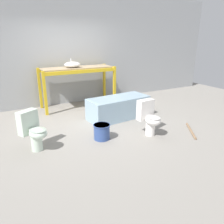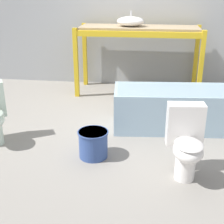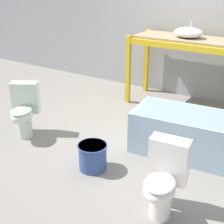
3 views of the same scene
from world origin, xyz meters
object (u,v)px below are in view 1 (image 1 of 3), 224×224
Objects in this scene: sink_basin at (72,65)px; bucket_white at (102,131)px; bathtub_main at (118,106)px; toilet_far at (33,130)px; toilet_near at (149,117)px.

sink_basin is 2.52m from bucket_white.
bathtub_main is 2.27m from toilet_far.
bathtub_main is 1.16m from toilet_near.
toilet_far reaches higher than bucket_white.
toilet_far is (-2.22, 0.43, 0.00)m from toilet_near.
sink_basin is 2.77m from toilet_near.
toilet_far is 1.28m from bucket_white.
toilet_near and toilet_far have the same top height.
sink_basin is 0.62× the size of toilet_far.
bucket_white is (-0.89, -0.91, -0.14)m from bathtub_main.
toilet_near is 2.13× the size of bucket_white.
toilet_far is (-2.15, -0.73, 0.07)m from bathtub_main.
sink_basin is 1.79m from bathtub_main.
bathtub_main is 4.69× the size of bucket_white.
bucket_white is (-0.96, 0.25, -0.22)m from toilet_near.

